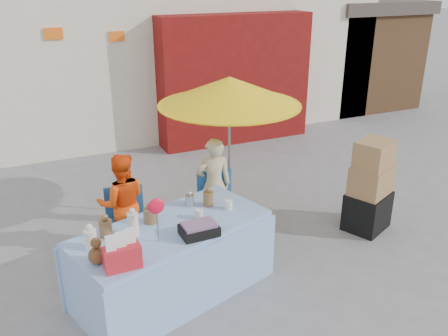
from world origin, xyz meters
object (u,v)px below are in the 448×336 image
vendor_orange (122,203)px  box_stack (370,189)px  chair_right (218,216)px  vendor_beige (214,185)px  umbrella (230,92)px  market_table (172,259)px  chair_left (128,236)px

vendor_orange → box_stack: size_ratio=1.01×
chair_right → box_stack: box_stack is taller
vendor_beige → box_stack: (1.95, -0.87, -0.07)m
chair_right → vendor_beige: size_ratio=0.64×
umbrella → box_stack: 2.33m
vendor_beige → umbrella: 1.27m
market_table → chair_right: size_ratio=2.80×
vendor_orange → box_stack: bearing=174.1°
market_table → vendor_orange: 1.18m
chair_left → box_stack: size_ratio=0.65×
vendor_beige → umbrella: (0.30, 0.15, 1.22)m
box_stack → umbrella: bearing=148.3°
chair_right → box_stack: bearing=-11.4°
market_table → chair_right: market_table is taller
chair_left → umbrella: umbrella is taller
vendor_orange → chair_right: bearing=-176.9°
vendor_beige → box_stack: vendor_beige is taller
box_stack → vendor_beige: bearing=156.0°
market_table → vendor_orange: market_table is taller
market_table → umbrella: 2.33m
market_table → chair_right: (0.98, 0.99, -0.17)m
vendor_orange → box_stack: (3.20, -0.87, -0.05)m
chair_left → chair_right: (1.25, 0.00, 0.00)m
chair_left → vendor_orange: (-0.00, 0.13, 0.40)m
chair_left → chair_right: bearing=9.2°
market_table → chair_left: (-0.27, 0.99, -0.17)m
chair_right → umbrella: umbrella is taller
chair_left → box_stack: box_stack is taller
market_table → chair_left: size_ratio=2.80×
market_table → vendor_beige: 1.51m
umbrella → vendor_beige: bearing=-153.4°
umbrella → chair_left: bearing=-169.6°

